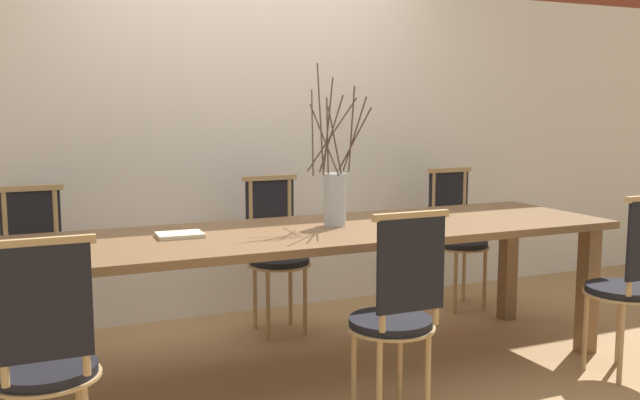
{
  "coord_description": "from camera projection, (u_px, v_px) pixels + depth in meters",
  "views": [
    {
      "loc": [
        -1.47,
        -3.31,
        1.39
      ],
      "look_at": [
        0.0,
        0.0,
        0.91
      ],
      "focal_mm": 40.0,
      "sensor_mm": 36.0,
      "label": 1
    }
  ],
  "objects": [
    {
      "name": "ground_plane",
      "position": [
        320.0,
        370.0,
        3.78
      ],
      "size": [
        16.0,
        16.0,
        0.0
      ],
      "primitive_type": "plane",
      "color": "#A87F51"
    },
    {
      "name": "chair_near_leftend",
      "position": [
        45.0,
        357.0,
        2.49
      ],
      "size": [
        0.39,
        0.39,
        0.96
      ],
      "color": "black",
      "rests_on": "ground_plane"
    },
    {
      "name": "vase_centerpiece",
      "position": [
        335.0,
        195.0,
        3.75
      ],
      "size": [
        0.33,
        0.3,
        0.85
      ],
      "color": "#B2BCC1",
      "rests_on": "dining_table"
    },
    {
      "name": "book_stack",
      "position": [
        180.0,
        235.0,
        3.45
      ],
      "size": [
        0.23,
        0.17,
        0.02
      ],
      "color": "beige",
      "rests_on": "dining_table"
    },
    {
      "name": "chair_near_left",
      "position": [
        397.0,
        310.0,
        3.06
      ],
      "size": [
        0.39,
        0.39,
        0.96
      ],
      "color": "black",
      "rests_on": "ground_plane"
    },
    {
      "name": "chair_far_left",
      "position": [
        276.0,
        248.0,
        4.38
      ],
      "size": [
        0.39,
        0.39,
        0.96
      ],
      "rotation": [
        0.0,
        0.0,
        3.14
      ],
      "color": "black",
      "rests_on": "ground_plane"
    },
    {
      "name": "chair_far_center",
      "position": [
        457.0,
        233.0,
        4.92
      ],
      "size": [
        0.39,
        0.39,
        0.96
      ],
      "rotation": [
        0.0,
        0.0,
        3.14
      ],
      "color": "black",
      "rests_on": "ground_plane"
    },
    {
      "name": "chair_near_center",
      "position": [
        631.0,
        279.0,
        3.61
      ],
      "size": [
        0.39,
        0.39,
        0.96
      ],
      "color": "black",
      "rests_on": "ground_plane"
    },
    {
      "name": "wall_rear",
      "position": [
        243.0,
        74.0,
        4.69
      ],
      "size": [
        12.0,
        0.06,
        3.2
      ],
      "color": "silver",
      "rests_on": "ground_plane"
    },
    {
      "name": "chair_far_leftend",
      "position": [
        34.0,
        269.0,
        3.82
      ],
      "size": [
        0.39,
        0.39,
        0.96
      ],
      "rotation": [
        0.0,
        0.0,
        3.14
      ],
      "color": "black",
      "rests_on": "ground_plane"
    },
    {
      "name": "dining_table",
      "position": [
        320.0,
        245.0,
        3.69
      ],
      "size": [
        3.21,
        0.91,
        0.76
      ],
      "color": "brown",
      "rests_on": "ground_plane"
    }
  ]
}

